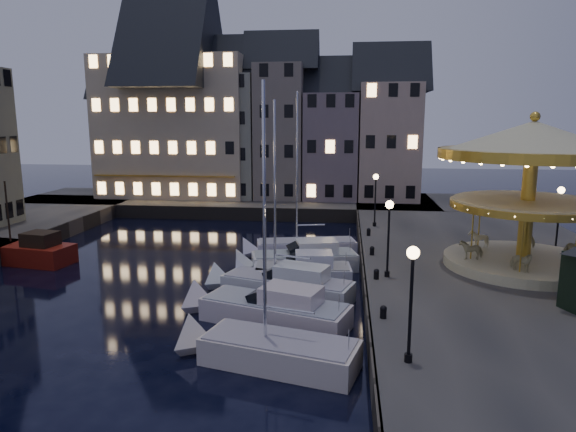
# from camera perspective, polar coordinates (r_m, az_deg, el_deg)

# --- Properties ---
(ground) EXTENTS (160.00, 160.00, 0.00)m
(ground) POSITION_cam_1_polar(r_m,az_deg,el_deg) (28.26, -3.92, -9.35)
(ground) COLOR black
(ground) RESTS_ON ground
(quay_east) EXTENTS (16.00, 56.00, 1.30)m
(quay_east) POSITION_cam_1_polar(r_m,az_deg,el_deg) (34.55, 21.64, -5.23)
(quay_east) COLOR #474442
(quay_east) RESTS_ON ground
(quay_north) EXTENTS (44.00, 12.00, 1.30)m
(quay_north) POSITION_cam_1_polar(r_m,az_deg,el_deg) (56.34, -6.79, 1.38)
(quay_north) COLOR #474442
(quay_north) RESTS_ON ground
(quaywall_e) EXTENTS (0.15, 44.00, 1.30)m
(quaywall_e) POSITION_cam_1_polar(r_m,az_deg,el_deg) (33.35, 8.20, -5.12)
(quaywall_e) COLOR #47423A
(quaywall_e) RESTS_ON ground
(quaywall_n) EXTENTS (48.00, 0.15, 1.30)m
(quaywall_n) POSITION_cam_1_polar(r_m,az_deg,el_deg) (50.14, -6.13, 0.24)
(quaywall_n) COLOR #47423A
(quaywall_n) RESTS_ON ground
(streetlamp_a) EXTENTS (0.44, 0.44, 4.17)m
(streetlamp_a) POSITION_cam_1_polar(r_m,az_deg,el_deg) (18.14, 13.56, -7.75)
(streetlamp_a) COLOR black
(streetlamp_a) RESTS_ON quay_east
(streetlamp_b) EXTENTS (0.44, 0.44, 4.17)m
(streetlamp_b) POSITION_cam_1_polar(r_m,az_deg,el_deg) (27.77, 11.13, -1.26)
(streetlamp_b) COLOR black
(streetlamp_b) RESTS_ON quay_east
(streetlamp_c) EXTENTS (0.44, 0.44, 4.17)m
(streetlamp_c) POSITION_cam_1_polar(r_m,az_deg,el_deg) (41.05, 9.69, 2.60)
(streetlamp_c) COLOR black
(streetlamp_c) RESTS_ON quay_east
(streetlamp_d) EXTENTS (0.44, 0.44, 4.17)m
(streetlamp_d) POSITION_cam_1_polar(r_m,az_deg,el_deg) (37.13, 27.92, 0.67)
(streetlamp_d) COLOR black
(streetlamp_d) RESTS_ON quay_east
(bollard_a) EXTENTS (0.30, 0.30, 0.57)m
(bollard_a) POSITION_cam_1_polar(r_m,az_deg,el_deg) (22.64, 10.55, -10.37)
(bollard_a) COLOR black
(bollard_a) RESTS_ON quay_east
(bollard_b) EXTENTS (0.30, 0.30, 0.57)m
(bollard_b) POSITION_cam_1_polar(r_m,az_deg,el_deg) (27.84, 9.79, -6.32)
(bollard_b) COLOR black
(bollard_b) RESTS_ON quay_east
(bollard_c) EXTENTS (0.30, 0.30, 0.57)m
(bollard_c) POSITION_cam_1_polar(r_m,az_deg,el_deg) (32.65, 9.32, -3.77)
(bollard_c) COLOR black
(bollard_c) RESTS_ON quay_east
(bollard_d) EXTENTS (0.30, 0.30, 0.57)m
(bollard_d) POSITION_cam_1_polar(r_m,az_deg,el_deg) (38.00, 8.95, -1.72)
(bollard_d) COLOR black
(bollard_d) RESTS_ON quay_east
(townhouse_na) EXTENTS (5.50, 8.00, 12.80)m
(townhouse_na) POSITION_cam_1_polar(r_m,az_deg,el_deg) (61.21, -17.15, 8.42)
(townhouse_na) COLOR tan
(townhouse_na) RESTS_ON quay_north
(townhouse_nb) EXTENTS (6.16, 8.00, 13.80)m
(townhouse_nb) POSITION_cam_1_polar(r_m,az_deg,el_deg) (59.23, -12.28, 9.08)
(townhouse_nb) COLOR slate
(townhouse_nb) RESTS_ON quay_north
(townhouse_nc) EXTENTS (6.82, 8.00, 14.80)m
(townhouse_nc) POSITION_cam_1_polar(r_m,az_deg,el_deg) (57.57, -6.50, 9.71)
(townhouse_nc) COLOR gray
(townhouse_nc) RESTS_ON quay_north
(townhouse_nd) EXTENTS (5.50, 8.00, 15.80)m
(townhouse_nd) POSITION_cam_1_polar(r_m,az_deg,el_deg) (56.55, -0.74, 10.27)
(townhouse_nd) COLOR gray
(townhouse_nd) RESTS_ON quay_north
(townhouse_ne) EXTENTS (6.16, 8.00, 12.80)m
(townhouse_ne) POSITION_cam_1_polar(r_m,az_deg,el_deg) (56.15, 4.86, 8.69)
(townhouse_ne) COLOR slate
(townhouse_ne) RESTS_ON quay_north
(townhouse_nf) EXTENTS (6.82, 8.00, 13.80)m
(townhouse_nf) POSITION_cam_1_polar(r_m,az_deg,el_deg) (56.28, 11.11, 9.05)
(townhouse_nf) COLOR tan
(townhouse_nf) RESTS_ON quay_north
(hotel_corner) EXTENTS (17.60, 9.00, 16.80)m
(hotel_corner) POSITION_cam_1_polar(r_m,az_deg,el_deg) (59.20, -12.29, 10.53)
(hotel_corner) COLOR beige
(hotel_corner) RESTS_ON quay_north
(motorboat_a) EXTENTS (7.33, 3.99, 12.14)m
(motorboat_a) POSITION_cam_1_polar(r_m,az_deg,el_deg) (21.27, -2.41, -14.73)
(motorboat_a) COLOR beige
(motorboat_a) RESTS_ON ground
(motorboat_b) EXTENTS (8.18, 4.65, 2.15)m
(motorboat_b) POSITION_cam_1_polar(r_m,az_deg,el_deg) (25.14, -2.31, -10.36)
(motorboat_b) COLOR silver
(motorboat_b) RESTS_ON ground
(motorboat_c) EXTENTS (8.23, 4.39, 11.02)m
(motorboat_c) POSITION_cam_1_polar(r_m,az_deg,el_deg) (28.52, -0.86, -7.70)
(motorboat_c) COLOR silver
(motorboat_c) RESTS_ON ground
(motorboat_d) EXTENTS (6.87, 2.84, 2.15)m
(motorboat_d) POSITION_cam_1_polar(r_m,az_deg,el_deg) (30.69, 0.79, -6.44)
(motorboat_d) COLOR silver
(motorboat_d) RESTS_ON ground
(motorboat_e) EXTENTS (7.87, 4.01, 2.15)m
(motorboat_e) POSITION_cam_1_polar(r_m,az_deg,el_deg) (33.49, 1.13, -4.96)
(motorboat_e) COLOR silver
(motorboat_e) RESTS_ON ground
(motorboat_f) EXTENTS (8.12, 3.64, 10.75)m
(motorboat_f) POSITION_cam_1_polar(r_m,az_deg,el_deg) (36.96, 1.16, -3.65)
(motorboat_f) COLOR silver
(motorboat_f) RESTS_ON ground
(red_fishing_boat) EXTENTS (7.24, 3.50, 5.78)m
(red_fishing_boat) POSITION_cam_1_polar(r_m,az_deg,el_deg) (39.52, -27.14, -3.66)
(red_fishing_boat) COLOR maroon
(red_fishing_boat) RESTS_ON ground
(carousel) EXTENTS (10.05, 10.05, 8.80)m
(carousel) POSITION_cam_1_polar(r_m,az_deg,el_deg) (31.62, 25.39, 4.98)
(carousel) COLOR beige
(carousel) RESTS_ON quay_east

